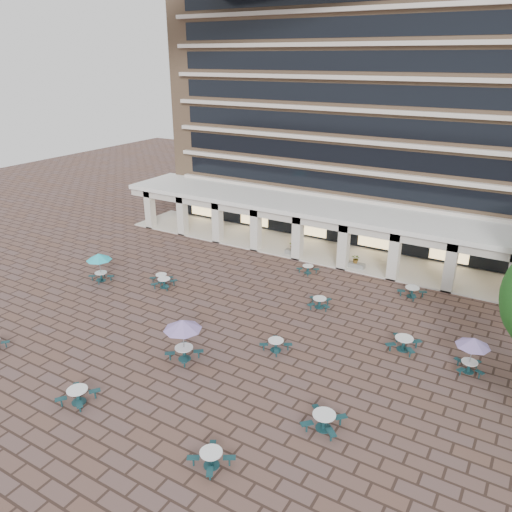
% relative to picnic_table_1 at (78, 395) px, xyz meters
% --- Properties ---
extents(ground, '(120.00, 120.00, 0.00)m').
position_rel_picnic_table_1_xyz_m(ground, '(2.99, 11.00, -0.48)').
color(ground, brown).
rests_on(ground, ground).
extents(apartment_building, '(40.00, 15.50, 25.20)m').
position_rel_picnic_table_1_xyz_m(apartment_building, '(2.99, 36.47, 12.12)').
color(apartment_building, '#937153').
rests_on(apartment_building, ground).
extents(retail_arcade, '(42.00, 6.60, 4.40)m').
position_rel_picnic_table_1_xyz_m(retail_arcade, '(2.99, 25.80, 2.52)').
color(retail_arcade, white).
rests_on(retail_arcade, ground).
extents(picnic_table_1, '(1.97, 1.97, 0.80)m').
position_rel_picnic_table_1_xyz_m(picnic_table_1, '(0.00, 0.00, 0.00)').
color(picnic_table_1, '#153E41').
rests_on(picnic_table_1, ground).
extents(picnic_table_2, '(1.96, 1.96, 0.76)m').
position_rel_picnic_table_1_xyz_m(picnic_table_2, '(8.36, 0.00, -0.02)').
color(picnic_table_2, '#153E41').
rests_on(picnic_table_2, ground).
extents(picnic_table_3, '(1.92, 1.92, 0.84)m').
position_rel_picnic_table_1_xyz_m(picnic_table_3, '(11.60, 4.65, 0.03)').
color(picnic_table_3, '#153E41').
rests_on(picnic_table_3, ground).
extents(picnic_table_4, '(1.99, 1.99, 2.29)m').
position_rel_picnic_table_1_xyz_m(picnic_table_4, '(-10.37, 11.28, 1.47)').
color(picnic_table_4, '#153E41').
rests_on(picnic_table_4, ground).
extents(picnic_table_5, '(1.63, 1.63, 0.65)m').
position_rel_picnic_table_1_xyz_m(picnic_table_5, '(-6.13, 13.53, -0.09)').
color(picnic_table_5, '#153E41').
rests_on(picnic_table_5, ground).
extents(picnic_table_6, '(2.24, 2.24, 2.59)m').
position_rel_picnic_table_1_xyz_m(picnic_table_6, '(2.20, 5.91, 1.72)').
color(picnic_table_6, '#153E41').
rests_on(picnic_table_6, ground).
extents(picnic_table_7, '(1.91, 1.91, 0.82)m').
position_rel_picnic_table_1_xyz_m(picnic_table_7, '(12.96, 13.50, 0.02)').
color(picnic_table_7, '#153E41').
rests_on(picnic_table_7, ground).
extents(picnic_table_8, '(1.83, 1.83, 0.73)m').
position_rel_picnic_table_1_xyz_m(picnic_table_8, '(-5.28, 12.88, -0.04)').
color(picnic_table_8, '#153E41').
rests_on(picnic_table_8, ground).
extents(picnic_table_9, '(1.91, 1.91, 0.73)m').
position_rel_picnic_table_1_xyz_m(picnic_table_9, '(6.34, 15.95, -0.04)').
color(picnic_table_9, '#153E41').
rests_on(picnic_table_9, ground).
extents(picnic_table_10, '(1.83, 1.83, 0.71)m').
position_rel_picnic_table_1_xyz_m(picnic_table_10, '(6.36, 9.48, -0.05)').
color(picnic_table_10, '#153E41').
rests_on(picnic_table_10, ground).
extents(picnic_table_11, '(1.89, 1.89, 2.18)m').
position_rel_picnic_table_1_xyz_m(picnic_table_11, '(16.75, 13.09, 1.38)').
color(picnic_table_11, '#153E41').
rests_on(picnic_table_11, ground).
extents(picnic_table_12, '(1.79, 1.79, 0.67)m').
position_rel_picnic_table_1_xyz_m(picnic_table_12, '(3.05, 21.00, -0.08)').
color(picnic_table_12, '#153E41').
rests_on(picnic_table_12, ground).
extents(picnic_table_13, '(2.07, 2.07, 0.76)m').
position_rel_picnic_table_1_xyz_m(picnic_table_13, '(11.51, 21.00, -0.02)').
color(picnic_table_13, '#153E41').
rests_on(picnic_table_13, ground).
extents(planter_left, '(1.50, 0.82, 1.32)m').
position_rel_picnic_table_1_xyz_m(planter_left, '(0.27, 23.90, 0.08)').
color(planter_left, gray).
rests_on(planter_left, ground).
extents(planter_right, '(1.50, 0.78, 1.28)m').
position_rel_picnic_table_1_xyz_m(planter_right, '(6.09, 23.90, 0.04)').
color(planter_right, gray).
rests_on(planter_right, ground).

